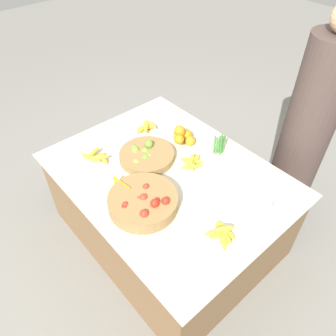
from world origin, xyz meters
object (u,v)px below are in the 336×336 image
object	(u,v)px
metal_bowl	(247,190)
vendor_person	(306,133)
lime_bowl	(146,155)
tomato_basket	(144,202)
price_sign	(122,187)

from	to	relation	value
metal_bowl	vendor_person	world-z (taller)	vendor_person
lime_bowl	tomato_basket	distance (m)	0.42
tomato_basket	metal_bowl	distance (m)	0.61
vendor_person	tomato_basket	bearing A→B (deg)	-103.44
tomato_basket	vendor_person	size ratio (longest dim) A/B	0.26
tomato_basket	metal_bowl	world-z (taller)	tomato_basket
vendor_person	price_sign	bearing A→B (deg)	-110.55
tomato_basket	price_sign	size ratio (longest dim) A/B	2.76
metal_bowl	price_sign	bearing A→B (deg)	-132.86
tomato_basket	vendor_person	world-z (taller)	vendor_person
vendor_person	metal_bowl	bearing A→B (deg)	-86.40
tomato_basket	metal_bowl	size ratio (longest dim) A/B	1.16
price_sign	vendor_person	world-z (taller)	vendor_person
vendor_person	lime_bowl	bearing A→B (deg)	-123.22
metal_bowl	vendor_person	size ratio (longest dim) A/B	0.22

